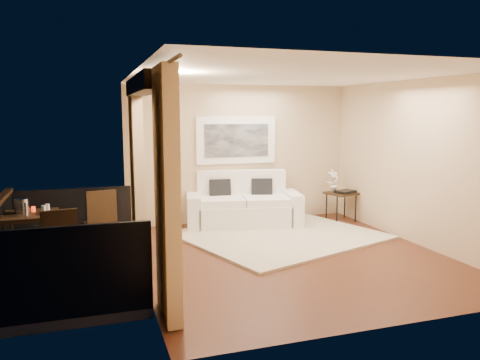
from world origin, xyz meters
TOP-DOWN VIEW (x-y plane):
  - floor at (0.00, 0.00)m, footprint 5.00×5.00m
  - room_shell at (-2.13, 0.00)m, footprint 5.00×6.40m
  - balcony at (-3.31, 0.00)m, footprint 1.81×2.60m
  - curtains at (-2.11, 0.00)m, footprint 0.16×4.80m
  - artwork at (-0.08, 2.46)m, footprint 1.62×0.07m
  - rug at (0.29, 1.10)m, footprint 3.82×3.57m
  - sofa at (-0.07, 2.10)m, footprint 2.29×1.31m
  - side_table at (1.93, 1.85)m, footprint 0.65×0.65m
  - tray at (1.98, 1.78)m, footprint 0.45×0.39m
  - orchid at (1.80, 1.95)m, footprint 0.27×0.20m
  - bistro_table at (-3.65, 0.40)m, footprint 0.71×0.71m
  - balcony_chair_far at (-2.73, 0.90)m, footprint 0.52×0.53m
  - balcony_chair_near at (-3.22, -0.43)m, footprint 0.49×0.50m
  - ice_bucket at (-3.75, 0.46)m, footprint 0.18×0.18m
  - candle at (-3.62, 0.52)m, footprint 0.06×0.06m
  - vase at (-3.67, 0.26)m, footprint 0.04×0.04m
  - glass_a at (-3.47, 0.31)m, footprint 0.06×0.06m
  - glass_b at (-3.43, 0.39)m, footprint 0.06×0.06m

SIDE VIEW (x-z plane):
  - floor at x=0.00m, z-range 0.00..0.00m
  - rug at x=0.29m, z-range 0.00..0.04m
  - balcony at x=-3.31m, z-range -0.41..0.76m
  - sofa at x=-0.07m, z-range -0.15..0.88m
  - side_table at x=1.93m, z-range 0.23..0.80m
  - balcony_chair_near at x=-3.22m, z-range 0.08..1.07m
  - balcony_chair_far at x=-2.73m, z-range 0.08..1.10m
  - tray at x=1.98m, z-range 0.57..0.62m
  - bistro_table at x=-3.65m, z-range 0.33..1.15m
  - orchid at x=1.80m, z-range 0.57..1.03m
  - candle at x=-3.62m, z-range 0.82..0.89m
  - glass_a at x=-3.47m, z-range 0.82..0.94m
  - glass_b at x=-3.43m, z-range 0.82..0.94m
  - vase at x=-3.67m, z-range 0.82..1.00m
  - ice_bucket at x=-3.75m, z-range 0.82..1.02m
  - curtains at x=-2.11m, z-range 0.02..2.66m
  - artwork at x=-0.08m, z-range 1.16..2.08m
  - room_shell at x=-2.13m, z-range 0.02..5.02m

